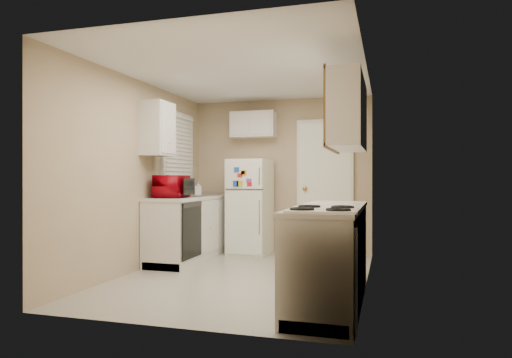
# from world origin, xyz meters

# --- Properties ---
(floor) EXTENTS (3.80, 3.80, 0.00)m
(floor) POSITION_xyz_m (0.00, 0.00, 0.00)
(floor) COLOR beige
(floor) RESTS_ON ground
(ceiling) EXTENTS (3.80, 3.80, 0.00)m
(ceiling) POSITION_xyz_m (0.00, 0.00, 2.40)
(ceiling) COLOR white
(ceiling) RESTS_ON floor
(wall_left) EXTENTS (3.80, 3.80, 0.00)m
(wall_left) POSITION_xyz_m (-1.40, 0.00, 1.20)
(wall_left) COLOR tan
(wall_left) RESTS_ON floor
(wall_right) EXTENTS (3.80, 3.80, 0.00)m
(wall_right) POSITION_xyz_m (1.40, 0.00, 1.20)
(wall_right) COLOR tan
(wall_right) RESTS_ON floor
(wall_back) EXTENTS (2.80, 2.80, 0.00)m
(wall_back) POSITION_xyz_m (0.00, 1.90, 1.20)
(wall_back) COLOR tan
(wall_back) RESTS_ON floor
(wall_front) EXTENTS (2.80, 2.80, 0.00)m
(wall_front) POSITION_xyz_m (0.00, -1.90, 1.20)
(wall_front) COLOR tan
(wall_front) RESTS_ON floor
(left_counter) EXTENTS (0.60, 1.80, 0.90)m
(left_counter) POSITION_xyz_m (-1.10, 0.90, 0.45)
(left_counter) COLOR silver
(left_counter) RESTS_ON floor
(dishwasher) EXTENTS (0.03, 0.58, 0.72)m
(dishwasher) POSITION_xyz_m (-0.81, 0.30, 0.49)
(dishwasher) COLOR black
(dishwasher) RESTS_ON floor
(sink) EXTENTS (0.54, 0.74, 0.16)m
(sink) POSITION_xyz_m (-1.10, 1.05, 0.86)
(sink) COLOR gray
(sink) RESTS_ON left_counter
(microwave) EXTENTS (0.58, 0.39, 0.36)m
(microwave) POSITION_xyz_m (-1.15, 0.42, 1.05)
(microwave) COLOR #9C010B
(microwave) RESTS_ON left_counter
(soap_bottle) EXTENTS (0.13, 0.13, 0.21)m
(soap_bottle) POSITION_xyz_m (-1.15, 1.30, 1.00)
(soap_bottle) COLOR silver
(soap_bottle) RESTS_ON left_counter
(window_blinds) EXTENTS (0.10, 0.98, 1.08)m
(window_blinds) POSITION_xyz_m (-1.36, 1.05, 1.60)
(window_blinds) COLOR silver
(window_blinds) RESTS_ON wall_left
(upper_cabinet_left) EXTENTS (0.30, 0.45, 0.70)m
(upper_cabinet_left) POSITION_xyz_m (-1.25, 0.22, 1.80)
(upper_cabinet_left) COLOR silver
(upper_cabinet_left) RESTS_ON wall_left
(refrigerator) EXTENTS (0.63, 0.61, 1.45)m
(refrigerator) POSITION_xyz_m (-0.40, 1.57, 0.72)
(refrigerator) COLOR white
(refrigerator) RESTS_ON floor
(cabinet_over_fridge) EXTENTS (0.70, 0.30, 0.40)m
(cabinet_over_fridge) POSITION_xyz_m (-0.40, 1.75, 2.00)
(cabinet_over_fridge) COLOR silver
(cabinet_over_fridge) RESTS_ON wall_back
(interior_door) EXTENTS (0.86, 0.06, 2.08)m
(interior_door) POSITION_xyz_m (0.70, 1.86, 1.02)
(interior_door) COLOR white
(interior_door) RESTS_ON floor
(right_counter) EXTENTS (0.60, 2.00, 0.90)m
(right_counter) POSITION_xyz_m (1.10, -0.80, 0.45)
(right_counter) COLOR silver
(right_counter) RESTS_ON floor
(stove) EXTENTS (0.59, 0.71, 0.81)m
(stove) POSITION_xyz_m (1.12, -1.43, 0.41)
(stove) COLOR white
(stove) RESTS_ON floor
(upper_cabinet_right) EXTENTS (0.30, 1.20, 0.70)m
(upper_cabinet_right) POSITION_xyz_m (1.25, -0.50, 1.80)
(upper_cabinet_right) COLOR silver
(upper_cabinet_right) RESTS_ON wall_right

